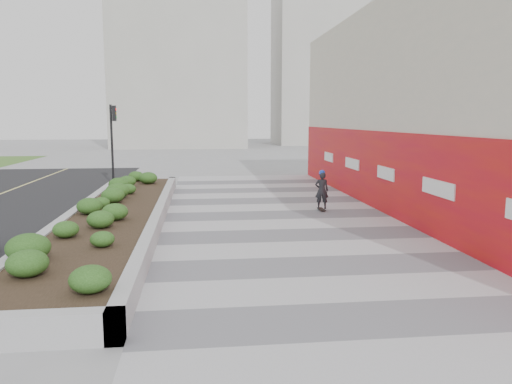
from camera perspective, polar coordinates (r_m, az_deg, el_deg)
The scene contains 9 objects.
ground at distance 10.36m, azimuth 9.79°, elevation -11.20°, with size 160.00×160.00×0.00m, color gray.
walkway at distance 13.14m, azimuth 6.09°, elevation -6.90°, with size 8.00×36.00×0.01m, color #A8A8AD.
building at distance 20.80m, azimuth 21.79°, elevation 9.20°, with size 6.04×24.08×8.00m.
planter at distance 16.85m, azimuth -15.65°, elevation -2.34°, with size 3.00×18.00×0.90m.
traffic_signal_near at distance 27.23m, azimuth -16.04°, elevation 6.55°, with size 0.33×0.28×4.20m.
distant_bldg_north_l at distance 64.73m, azimuth -8.79°, elevation 14.02°, with size 16.00×12.00×20.00m, color #ADAAA3.
distant_bldg_north_r at distance 72.12m, azimuth 8.00°, elevation 15.04°, with size 14.00×10.00×24.00m, color #ADAAA3.
manhole_cover at distance 13.25m, azimuth 8.21°, elevation -6.81°, with size 0.44×0.44×0.01m, color #595654.
skateboarder at distance 18.99m, azimuth 7.52°, elevation 0.21°, with size 0.55×0.72×1.56m.
Camera 1 is at (-2.83, -9.36, 3.44)m, focal length 35.00 mm.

